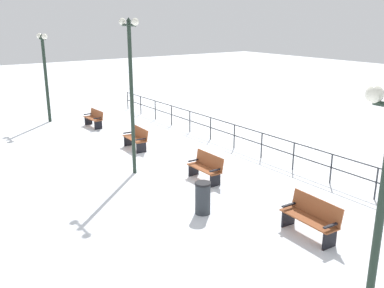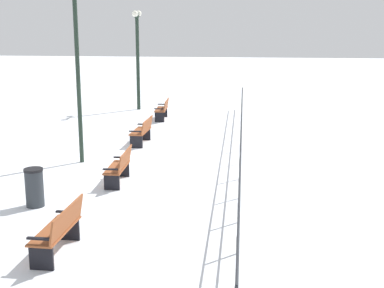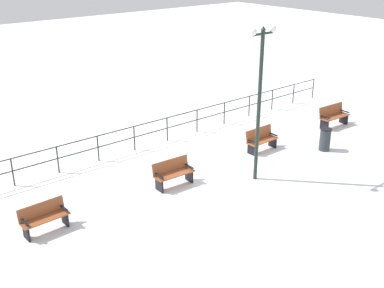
{
  "view_description": "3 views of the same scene",
  "coord_description": "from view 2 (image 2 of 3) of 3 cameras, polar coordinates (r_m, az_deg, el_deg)",
  "views": [
    {
      "loc": [
        7.94,
        12.99,
        5.26
      ],
      "look_at": [
        -0.99,
        0.33,
        0.66
      ],
      "focal_mm": 39.9,
      "sensor_mm": 36.0,
      "label": 1
    },
    {
      "loc": [
        -3.41,
        16.42,
        4.49
      ],
      "look_at": [
        -2.02,
        1.16,
        0.85
      ],
      "focal_mm": 52.59,
      "sensor_mm": 36.0,
      "label": 2
    },
    {
      "loc": [
        11.69,
        -11.0,
        7.57
      ],
      "look_at": [
        -0.7,
        -0.86,
        0.92
      ],
      "focal_mm": 44.78,
      "sensor_mm": 36.0,
      "label": 3
    }
  ],
  "objects": [
    {
      "name": "bench_fourth",
      "position": [
        10.93,
        -13.31,
        -8.44
      ],
      "size": [
        0.63,
        1.59,
        0.96
      ],
      "rotation": [
        0.0,
        0.0,
        -0.05
      ],
      "color": "brown",
      "rests_on": "ground"
    },
    {
      "name": "bench_second",
      "position": [
        19.42,
        -5.05,
        1.33
      ],
      "size": [
        0.61,
        1.45,
        0.9
      ],
      "rotation": [
        0.0,
        0.0,
        -0.05
      ],
      "color": "brown",
      "rests_on": "ground"
    },
    {
      "name": "ground_plane",
      "position": [
        17.36,
        -6.3,
        -1.72
      ],
      "size": [
        80.0,
        80.0,
        0.0
      ],
      "primitive_type": "plane",
      "color": "white",
      "rests_on": "ground"
    },
    {
      "name": "lamppost_near",
      "position": [
        26.16,
        -5.55,
        9.86
      ],
      "size": [
        0.28,
        1.13,
        4.51
      ],
      "color": "#1E2D23",
      "rests_on": "ground"
    },
    {
      "name": "waterfront_railing",
      "position": [
        16.85,
        4.98,
        0.25
      ],
      "size": [
        0.05,
        19.49,
        1.02
      ],
      "color": "#26282D",
      "rests_on": "ground"
    },
    {
      "name": "bench_third",
      "position": [
        15.06,
        -7.34,
        -2.27
      ],
      "size": [
        0.52,
        1.42,
        0.91
      ],
      "rotation": [
        0.0,
        0.0,
        -0.0
      ],
      "color": "brown",
      "rests_on": "ground"
    },
    {
      "name": "bench_nearest",
      "position": [
        23.83,
        -2.99,
        3.56
      ],
      "size": [
        0.52,
        1.39,
        0.84
      ],
      "rotation": [
        0.0,
        0.0,
        0.03
      ],
      "color": "brown",
      "rests_on": "ground"
    },
    {
      "name": "trash_bin",
      "position": [
        13.7,
        -15.69,
        -4.26
      ],
      "size": [
        0.45,
        0.45,
        0.92
      ],
      "color": "#2D3338",
      "rests_on": "ground"
    },
    {
      "name": "lamppost_middle",
      "position": [
        16.92,
        -11.59,
        9.08
      ],
      "size": [
        0.23,
        1.12,
        5.28
      ],
      "color": "#1E2D23",
      "rests_on": "ground"
    }
  ]
}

